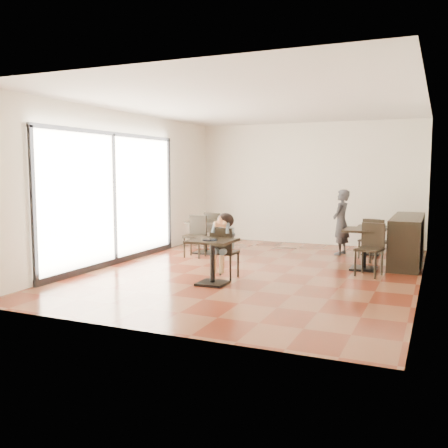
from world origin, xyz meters
The scene contains 23 objects.
floor centered at (0.00, 0.00, 0.00)m, with size 6.00×8.00×0.01m, color brown.
ceiling centered at (0.00, 0.00, 3.20)m, with size 6.00×8.00×0.01m, color silver.
wall_back centered at (0.00, 4.00, 1.60)m, with size 6.00×0.01×3.20m, color white.
wall_front centered at (0.00, -4.00, 1.60)m, with size 6.00×0.01×3.20m, color white.
wall_left centered at (-3.00, 0.00, 1.60)m, with size 0.01×8.00×3.20m, color white.
wall_right centered at (3.00, 0.00, 1.60)m, with size 0.01×8.00×3.20m, color white.
storefront_window centered at (-2.97, -0.50, 1.40)m, with size 0.04×4.50×2.60m, color white.
child_table centered at (-0.30, -1.39, 0.39)m, with size 0.74×0.74×0.78m, color black, non-canonical shape.
child_chair centered at (-0.30, -0.84, 0.47)m, with size 0.42×0.42×0.94m, color black, non-canonical shape.
child centered at (-0.30, -0.84, 0.59)m, with size 0.42×0.59×1.19m, color slate, non-canonical shape.
plate centered at (-0.30, -1.49, 0.79)m, with size 0.26×0.26×0.02m, color black.
pizza_slice centered at (-0.30, -1.03, 1.03)m, with size 0.28×0.21×0.06m, color #DCC368, non-canonical shape.
adult_patron centered at (1.16, 2.58, 0.76)m, with size 0.55×0.36×1.52m, color #3A393E.
cafe_table_mid centered at (1.92, 0.97, 0.41)m, with size 0.77×0.77×0.81m, color black, non-canonical shape.
cafe_table_left centered at (-1.80, 1.47, 0.39)m, with size 0.73×0.73×0.77m, color black, non-canonical shape.
cafe_table_back centered at (1.81, 2.88, 0.33)m, with size 0.63×0.63×0.66m, color black, non-canonical shape.
chair_mid_a centered at (2.08, 1.52, 0.49)m, with size 0.44×0.44×0.98m, color black, non-canonical shape.
chair_mid_b centered at (2.08, 0.42, 0.49)m, with size 0.44×0.44×0.98m, color black, non-canonical shape.
chair_left_a centered at (-1.80, 2.02, 0.46)m, with size 0.42×0.42×0.93m, color black, non-canonical shape.
chair_left_b centered at (-1.80, 0.92, 0.46)m, with size 0.42×0.42×0.93m, color black, non-canonical shape.
chair_back_a centered at (1.81, 3.43, 0.40)m, with size 0.36×0.36×0.80m, color black, non-canonical shape.
chair_back_b centered at (1.81, 2.33, 0.40)m, with size 0.36×0.36×0.80m, color black, non-canonical shape.
service_counter centered at (2.65, 2.00, 0.50)m, with size 0.60×2.40×1.00m, color black.
Camera 1 is at (3.25, -9.05, 1.98)m, focal length 40.00 mm.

